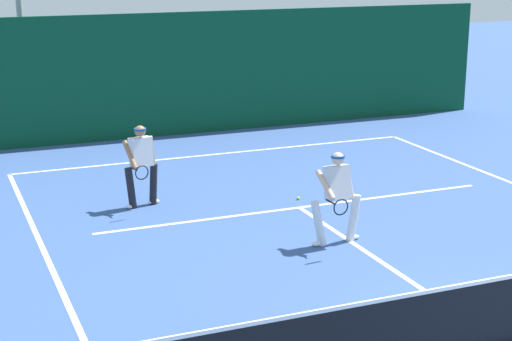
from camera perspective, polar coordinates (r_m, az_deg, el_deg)
The scene contains 8 objects.
court_line_baseline_far at distance 21.07m, azimuth -2.58°, elevation 1.16°, with size 10.38×0.10×0.01m, color white.
court_line_service at distance 16.77m, azimuth 3.04°, elevation -2.57°, with size 8.46×0.10×0.01m, color white.
court_line_centre at distance 14.06m, azimuth 8.76°, elevation -6.33°, with size 0.10×6.40×0.01m, color white.
tennis_net at distance 11.48m, azimuth 17.16°, elevation -9.18°, with size 11.37×0.09×1.08m.
player_near at distance 14.57m, azimuth 5.63°, elevation -1.61°, with size 1.04×0.91×1.68m.
player_far at distance 16.74m, azimuth -7.96°, elevation 0.58°, with size 0.78×0.90×1.69m.
tennis_ball at distance 17.28m, azimuth 2.95°, elevation -1.93°, with size 0.07×0.07×0.07m, color #D1E033.
back_fence_windscreen at distance 23.15m, azimuth -4.82°, elevation 6.69°, with size 18.75×0.12×3.41m, color #0A4027.
Camera 1 is at (-6.87, -7.94, 5.14)m, focal length 57.74 mm.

